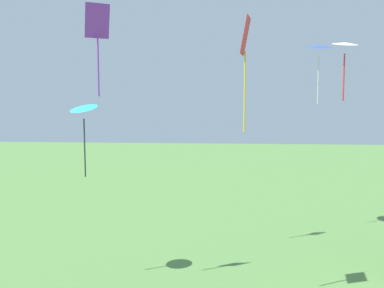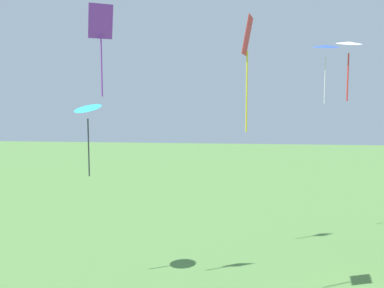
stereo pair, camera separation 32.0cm
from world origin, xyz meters
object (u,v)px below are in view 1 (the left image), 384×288
at_px(kite_purple_streamer, 97,31).
at_px(kite_red_diamond, 245,49).
at_px(kite_blue_delta, 319,48).
at_px(kite_cyan_delta, 84,110).
at_px(kite_white_delta, 345,46).

relative_size(kite_purple_streamer, kite_red_diamond, 0.86).
bearing_deg(kite_red_diamond, kite_purple_streamer, 171.09).
height_order(kite_purple_streamer, kite_blue_delta, kite_purple_streamer).
bearing_deg(kite_purple_streamer, kite_blue_delta, 39.72).
xyz_separation_m(kite_purple_streamer, kite_red_diamond, (4.82, -0.76, -0.73)).
bearing_deg(kite_blue_delta, kite_red_diamond, -115.98).
bearing_deg(kite_purple_streamer, kite_cyan_delta, 138.34).
relative_size(kite_white_delta, kite_cyan_delta, 0.74).
relative_size(kite_cyan_delta, kite_blue_delta, 0.92).
bearing_deg(kite_blue_delta, kite_white_delta, -95.26).
xyz_separation_m(kite_purple_streamer, kite_blue_delta, (8.72, 7.24, 0.22)).
relative_size(kite_purple_streamer, kite_blue_delta, 1.04).
height_order(kite_cyan_delta, kite_blue_delta, kite_blue_delta).
bearing_deg(kite_red_diamond, kite_white_delta, 18.26).
distance_m(kite_white_delta, kite_purple_streamer, 8.10).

